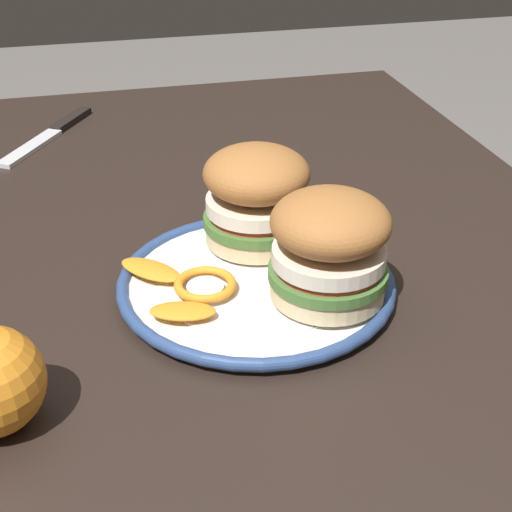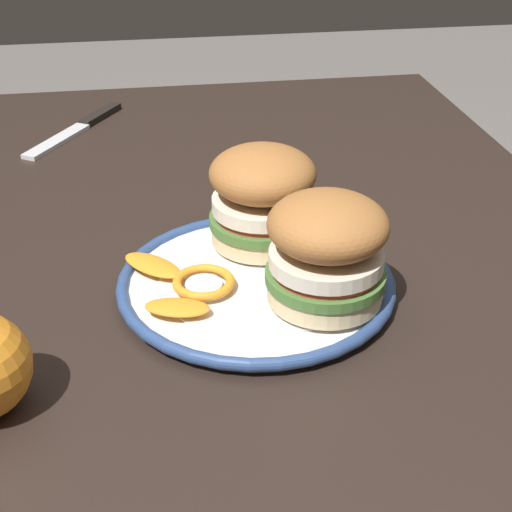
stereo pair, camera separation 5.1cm
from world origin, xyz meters
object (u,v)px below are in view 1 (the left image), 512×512
at_px(dining_table, 214,423).
at_px(dinner_plate, 256,284).
at_px(table_knife, 54,132).
at_px(sandwich_half_left, 257,195).
at_px(sandwich_half_right, 329,246).

xyz_separation_m(dining_table, dinner_plate, (0.07, -0.06, 0.11)).
distance_m(dinner_plate, table_knife, 0.50).
distance_m(dining_table, table_knife, 0.56).
height_order(dining_table, dinner_plate, dinner_plate).
bearing_deg(dining_table, table_knife, 13.20).
bearing_deg(sandwich_half_left, table_knife, 26.58).
height_order(sandwich_half_left, sandwich_half_right, same).
relative_size(dinner_plate, sandwich_half_left, 1.97).
xyz_separation_m(dining_table, sandwich_half_right, (0.02, -0.11, 0.16)).
bearing_deg(table_knife, dining_table, -166.80).
height_order(dining_table, sandwich_half_right, sandwich_half_right).
relative_size(dining_table, sandwich_half_left, 10.63).
relative_size(dining_table, table_knife, 7.21).
distance_m(sandwich_half_left, table_knife, 0.45).
distance_m(dining_table, sandwich_half_left, 0.23).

